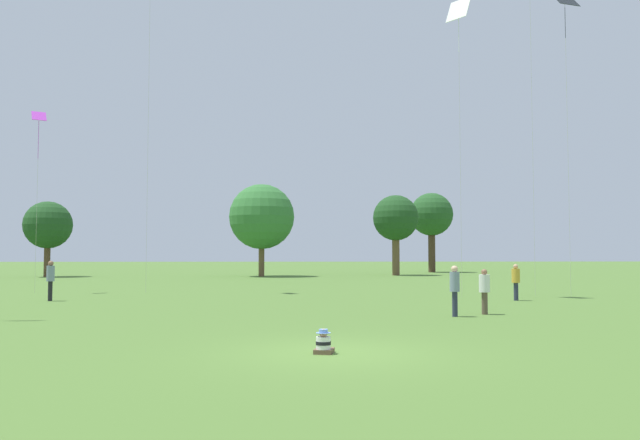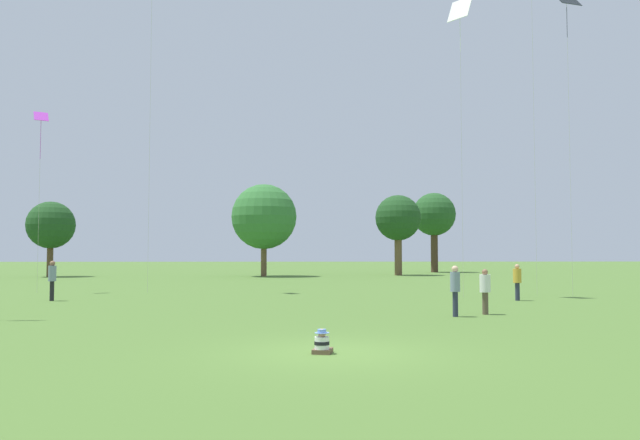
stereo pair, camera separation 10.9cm
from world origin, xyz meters
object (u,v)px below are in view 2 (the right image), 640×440
object	(u,v)px
person_standing_1	(517,279)
kite_5	(41,126)
seated_toddler	(322,344)
person_standing_0	(455,286)
kite_4	(460,17)
distant_tree_1	(434,215)
kite_0	(567,7)
person_standing_4	(52,277)
person_standing_3	(485,288)
distant_tree_3	(264,217)
distant_tree_0	(398,219)
distant_tree_2	(51,225)

from	to	relation	value
person_standing_1	kite_5	xyz separation A→B (m)	(-24.73, 6.66, 8.39)
person_standing_1	kite_5	size ratio (longest dim) A/B	0.17
seated_toddler	person_standing_0	xyz separation A→B (m)	(4.95, 7.76, 0.85)
kite_4	distant_tree_1	distance (m)	42.06
kite_0	person_standing_4	bearing A→B (deg)	-146.67
person_standing_3	distant_tree_3	distance (m)	38.83
kite_5	distant_tree_0	bearing A→B (deg)	64.35
kite_4	distant_tree_0	distance (m)	32.19
person_standing_0	person_standing_1	world-z (taller)	person_standing_0
person_standing_3	kite_5	distance (m)	26.35
seated_toddler	person_standing_1	distance (m)	17.84
seated_toddler	person_standing_3	size ratio (longest dim) A/B	0.35
person_standing_0	person_standing_3	bearing A→B (deg)	-114.49
distant_tree_0	distant_tree_2	distance (m)	33.41
distant_tree_0	distant_tree_2	xyz separation A→B (m)	(-33.29, -2.67, -0.85)
person_standing_4	distant_tree_2	distance (m)	32.45
person_standing_1	kite_5	world-z (taller)	kite_5
person_standing_1	distant_tree_2	distance (m)	45.49
person_standing_0	person_standing_4	size ratio (longest dim) A/B	0.95
person_standing_0	kite_5	distance (m)	25.68
person_standing_0	distant_tree_1	xyz separation A→B (m)	(10.47, 50.21, 5.56)
distant_tree_0	person_standing_1	bearing A→B (deg)	-89.83
kite_5	person_standing_0	bearing A→B (deg)	-17.67
person_standing_3	distant_tree_2	world-z (taller)	distant_tree_2
person_standing_4	distant_tree_1	size ratio (longest dim) A/B	0.20
seated_toddler	kite_5	size ratio (longest dim) A/B	0.06
person_standing_1	distant_tree_1	xyz separation A→B (m)	(5.71, 43.02, 5.62)
person_standing_3	kite_0	distance (m)	18.19
person_standing_0	distant_tree_1	size ratio (longest dim) A/B	0.19
kite_0	distant_tree_0	bearing A→B (deg)	126.22
kite_4	distant_tree_2	world-z (taller)	kite_4
distant_tree_3	kite_0	bearing A→B (deg)	-58.75
seated_toddler	person_standing_1	world-z (taller)	person_standing_1
seated_toddler	person_standing_4	xyz separation A→B (m)	(-11.88, 15.60, 0.90)
kite_5	distant_tree_3	world-z (taller)	kite_5
person_standing_1	person_standing_4	xyz separation A→B (m)	(-21.60, 0.65, 0.11)
distant_tree_1	distant_tree_2	bearing A→B (deg)	-162.46
person_standing_4	kite_5	bearing A→B (deg)	150.98
person_standing_0	kite_0	distance (m)	19.02
kite_5	distant_tree_0	distance (m)	36.49
person_standing_0	person_standing_3	size ratio (longest dim) A/B	1.09
kite_5	kite_0	bearing A→B (deg)	8.83
kite_0	distant_tree_2	distance (m)	47.70
kite_5	distant_tree_1	bearing A→B (deg)	67.14
person_standing_3	kite_5	bearing A→B (deg)	-166.21
person_standing_1	distant_tree_2	size ratio (longest dim) A/B	0.24
kite_4	distant_tree_0	xyz separation A→B (m)	(1.80, 30.95, -8.68)
seated_toddler	distant_tree_3	distance (m)	46.22
person_standing_3	person_standing_4	distance (m)	19.45
distant_tree_0	distant_tree_1	xyz separation A→B (m)	(5.81, 9.69, 0.95)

